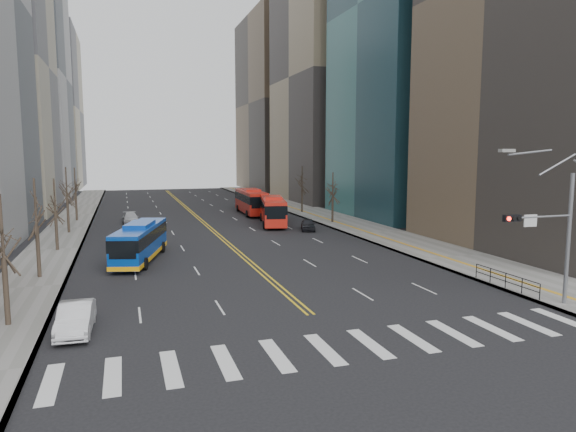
# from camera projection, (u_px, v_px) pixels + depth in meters

# --- Properties ---
(ground) EXTENTS (220.00, 220.00, 0.00)m
(ground) POSITION_uv_depth(u_px,v_px,m) (348.00, 346.00, 24.49)
(ground) COLOR black
(sidewalk_right) EXTENTS (7.00, 130.00, 0.15)m
(sidewalk_right) POSITION_uv_depth(u_px,v_px,m) (328.00, 217.00, 72.31)
(sidewalk_right) COLOR slate
(sidewalk_right) RESTS_ON ground
(sidewalk_left) EXTENTS (5.00, 130.00, 0.15)m
(sidewalk_left) POSITION_uv_depth(u_px,v_px,m) (68.00, 228.00, 61.96)
(sidewalk_left) COLOR slate
(sidewalk_left) RESTS_ON ground
(crosswalk) EXTENTS (26.70, 4.00, 0.01)m
(crosswalk) POSITION_uv_depth(u_px,v_px,m) (348.00, 346.00, 24.49)
(crosswalk) COLOR silver
(crosswalk) RESTS_ON ground
(centerline) EXTENTS (0.55, 100.00, 0.01)m
(centerline) POSITION_uv_depth(u_px,v_px,m) (194.00, 214.00, 76.44)
(centerline) COLOR gold
(centerline) RESTS_ON ground
(office_towers) EXTENTS (83.00, 134.00, 58.00)m
(office_towers) POSITION_uv_depth(u_px,v_px,m) (181.00, 64.00, 86.27)
(office_towers) COLOR gray
(office_towers) RESTS_ON ground
(signal_mast) EXTENTS (5.37, 0.37, 9.39)m
(signal_mast) POSITION_uv_depth(u_px,v_px,m) (550.00, 227.00, 29.96)
(signal_mast) COLOR gray
(signal_mast) RESTS_ON ground
(pedestrian_railing) EXTENTS (0.06, 6.06, 1.02)m
(pedestrian_railing) POSITION_uv_depth(u_px,v_px,m) (506.00, 278.00, 34.40)
(pedestrian_railing) COLOR black
(pedestrian_railing) RESTS_ON sidewalk_right
(street_trees) EXTENTS (35.20, 47.20, 7.60)m
(street_trees) POSITION_uv_depth(u_px,v_px,m) (151.00, 193.00, 54.33)
(street_trees) COLOR #32261E
(street_trees) RESTS_ON ground
(blue_bus) EXTENTS (5.21, 11.49, 3.30)m
(blue_bus) POSITION_uv_depth(u_px,v_px,m) (140.00, 241.00, 43.59)
(blue_bus) COLOR #0A3CA3
(blue_bus) RESTS_ON ground
(red_bus_near) EXTENTS (5.12, 11.91, 3.67)m
(red_bus_near) POSITION_uv_depth(u_px,v_px,m) (273.00, 209.00, 65.47)
(red_bus_near) COLOR red
(red_bus_near) RESTS_ON ground
(red_bus_far) EXTENTS (3.37, 12.15, 3.80)m
(red_bus_far) POSITION_uv_depth(u_px,v_px,m) (251.00, 200.00, 76.65)
(red_bus_far) COLOR red
(red_bus_far) RESTS_ON ground
(car_white) EXTENTS (1.79, 4.68, 1.52)m
(car_white) POSITION_uv_depth(u_px,v_px,m) (76.00, 318.00, 26.26)
(car_white) COLOR silver
(car_white) RESTS_ON ground
(car_dark_mid) EXTENTS (2.72, 4.30, 1.36)m
(car_dark_mid) POSITION_uv_depth(u_px,v_px,m) (308.00, 225.00, 60.76)
(car_dark_mid) COLOR black
(car_dark_mid) RESTS_ON ground
(car_silver) EXTENTS (2.19, 4.85, 1.38)m
(car_silver) POSITION_uv_depth(u_px,v_px,m) (131.00, 218.00, 66.64)
(car_silver) COLOR #B0AFB5
(car_silver) RESTS_ON ground
(car_dark_far) EXTENTS (2.30, 4.32, 1.16)m
(car_dark_far) POSITION_uv_depth(u_px,v_px,m) (259.00, 206.00, 82.18)
(car_dark_far) COLOR black
(car_dark_far) RESTS_ON ground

